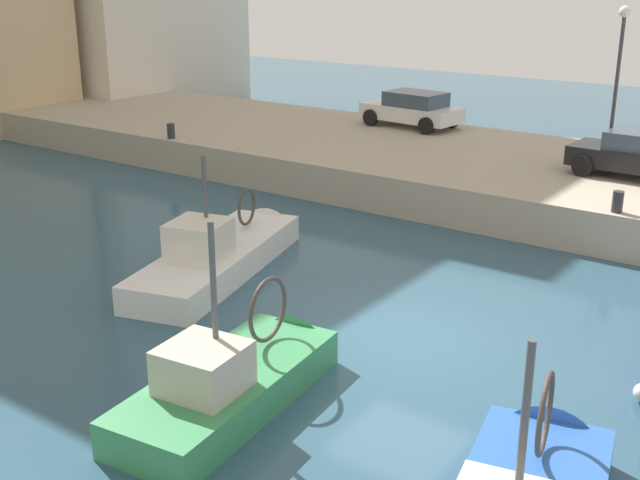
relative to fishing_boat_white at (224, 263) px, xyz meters
The scene contains 9 objects.
water_surface 5.69m from the fishing_boat_white, 98.68° to the right, with size 80.00×80.00×0.00m, color #2D5166.
quay_wall 12.05m from the fishing_boat_white, 27.87° to the right, with size 9.00×56.00×1.20m, color #ADA08C.
fishing_boat_white is the anchor object (origin of this frame).
fishing_boat_green 6.44m from the fishing_boat_white, 135.50° to the right, with size 5.59×2.28×4.20m.
parked_car_white 13.90m from the fishing_boat_white, ahead, with size 2.28×4.04×1.37m.
parked_car_black 12.74m from the fishing_boat_white, 34.11° to the right, with size 2.04×3.88×1.37m.
mooring_bollard_mid 10.11m from the fishing_boat_white, 49.60° to the right, with size 0.28×0.28×0.55m, color #2D2D33.
mooring_bollard_north 10.68m from the fishing_boat_white, 52.22° to the left, with size 0.28×0.28×0.55m, color #2D2D33.
quay_streetlamp 14.10m from the fishing_boat_white, 25.14° to the right, with size 0.36×0.36×4.83m.
Camera 1 is at (-13.01, -7.22, 7.13)m, focal length 44.97 mm.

